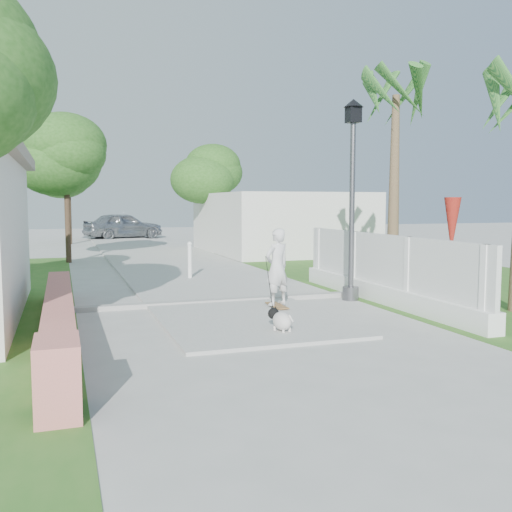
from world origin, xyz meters
name	(u,v)px	position (x,y,z in m)	size (l,w,h in m)	color
ground	(355,388)	(0.00, 0.00, 0.00)	(90.00, 90.00, 0.00)	#B7B7B2
path_strip	(138,251)	(0.00, 20.00, 0.03)	(3.20, 36.00, 0.06)	#B7B7B2
curb	(220,301)	(0.00, 6.00, 0.05)	(6.50, 0.25, 0.10)	#999993
grass_right	(435,278)	(7.00, 8.00, 0.01)	(8.00, 20.00, 0.01)	#316820
pink_wall	(59,322)	(-3.30, 3.55, 0.31)	(0.45, 8.20, 0.80)	#D87A6E
lattice_fence	(382,278)	(3.40, 5.00, 0.54)	(0.35, 7.00, 1.50)	white
building_right	(279,223)	(6.00, 18.00, 1.30)	(6.00, 8.00, 2.60)	silver
street_lamp	(352,192)	(2.90, 5.50, 2.43)	(0.44, 0.44, 4.44)	#59595E
bollard	(190,259)	(0.20, 10.00, 0.58)	(0.14, 0.14, 1.09)	white
patio_umbrella	(452,226)	(4.80, 4.50, 1.69)	(0.36, 0.36, 2.30)	#59595E
tree_path_left	(66,157)	(-2.98, 15.98, 3.82)	(3.40, 3.40, 5.23)	#4C3826
tree_path_right	(207,174)	(3.22, 19.98, 3.49)	(3.00, 3.00, 4.79)	#4C3826
tree_path_far	(69,172)	(-2.78, 25.98, 3.82)	(3.20, 3.20, 5.17)	#4C3826
palm_far	(396,108)	(4.60, 6.50, 4.48)	(1.80, 1.80, 5.30)	brown
skateboarder	(273,277)	(0.59, 4.32, 0.76)	(1.04, 2.28, 1.66)	olive
dog	(281,320)	(0.19, 2.89, 0.24)	(0.42, 0.62, 0.44)	silver
parked_car	(123,226)	(0.36, 29.71, 0.80)	(1.89, 4.70, 1.60)	#B2B6BA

